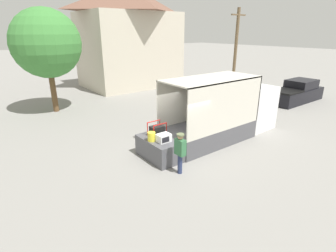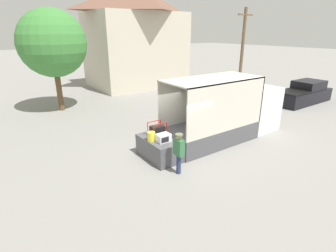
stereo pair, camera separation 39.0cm
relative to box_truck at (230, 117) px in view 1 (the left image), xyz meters
name	(u,v)px [view 1 (the left image)]	position (x,y,z in m)	size (l,w,h in m)	color
ground_plane	(171,154)	(-3.91, 0.00, -0.98)	(160.00, 160.00, 0.00)	gray
box_truck	(230,117)	(0.00, 0.00, 0.00)	(6.74, 2.12, 3.16)	white
tailgate_deck	(160,148)	(-4.52, 0.00, -0.53)	(1.23, 2.02, 0.91)	#4C4C51
microwave	(164,138)	(-4.58, -0.38, 0.09)	(0.56, 0.43, 0.33)	white
portable_generator	(157,131)	(-4.40, 0.33, 0.15)	(0.69, 0.52, 0.60)	black
orange_bucket	(152,137)	(-4.93, -0.01, 0.12)	(0.32, 0.32, 0.38)	yellow
worker_person	(180,150)	(-4.66, -1.54, 0.02)	(0.29, 0.44, 1.63)	navy
pickup_truck_black	(296,93)	(9.49, 1.41, -0.31)	(5.17, 1.83, 1.63)	black
house_backdrop	(129,36)	(2.54, 14.85, 3.70)	(8.85, 6.77, 9.18)	beige
utility_pole	(236,48)	(9.27, 7.43, 2.70)	(1.80, 0.28, 7.06)	brown
street_tree	(46,44)	(-6.09, 9.97, 3.44)	(4.29, 4.29, 6.58)	brown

